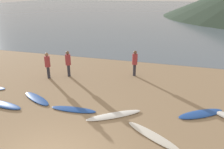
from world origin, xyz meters
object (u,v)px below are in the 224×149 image
object	(u,v)px
surfboard_4	(73,109)
person_1	(135,61)
surfboard_6	(153,136)
person_2	(68,62)
surfboard_2	(2,104)
surfboard_3	(37,99)
surfboard_7	(201,114)
surfboard_5	(114,115)
person_0	(47,63)

from	to	relation	value
surfboard_4	person_1	bearing A→B (deg)	66.14
surfboard_6	person_2	world-z (taller)	person_2
surfboard_2	surfboard_3	size ratio (longest dim) A/B	1.08
surfboard_7	surfboard_5	bearing A→B (deg)	164.30
surfboard_2	surfboard_6	size ratio (longest dim) A/B	0.91
surfboard_4	surfboard_5	size ratio (longest dim) A/B	0.85
surfboard_5	person_2	xyz separation A→B (m)	(-3.95, 3.67, 0.91)
surfboard_5	surfboard_7	world-z (taller)	surfboard_5
surfboard_5	person_0	bearing A→B (deg)	113.58
surfboard_2	surfboard_3	bearing A→B (deg)	46.27
surfboard_2	person_1	bearing A→B (deg)	53.24
surfboard_4	person_0	size ratio (longest dim) A/B	1.31
surfboard_6	surfboard_2	bearing A→B (deg)	-151.24
person_0	person_1	size ratio (longest dim) A/B	0.99
surfboard_2	surfboard_3	distance (m)	1.52
surfboard_4	surfboard_7	xyz separation A→B (m)	(5.42, 1.19, 0.01)
surfboard_7	surfboard_4	bearing A→B (deg)	158.54
surfboard_2	surfboard_7	xyz separation A→B (m)	(8.78, 1.72, -0.01)
person_1	surfboard_2	bearing A→B (deg)	79.11
person_1	surfboard_5	bearing A→B (deg)	123.33
surfboard_2	person_0	size ratio (longest dim) A/B	1.37
surfboard_2	person_2	bearing A→B (deg)	79.66
surfboard_7	person_0	size ratio (longest dim) A/B	1.37
surfboard_3	surfboard_7	xyz separation A→B (m)	(7.61, 0.75, -0.00)
surfboard_4	surfboard_5	bearing A→B (deg)	-2.97
surfboard_3	person_0	world-z (taller)	person_0
person_2	surfboard_2	bearing A→B (deg)	79.35
surfboard_4	person_1	size ratio (longest dim) A/B	1.30
surfboard_6	person_1	size ratio (longest dim) A/B	1.49
surfboard_2	surfboard_6	world-z (taller)	surfboard_2
person_0	person_2	world-z (taller)	person_2
person_0	person_2	size ratio (longest dim) A/B	0.99
surfboard_5	person_2	bearing A→B (deg)	102.08
surfboard_5	person_2	size ratio (longest dim) A/B	1.52
surfboard_6	person_1	world-z (taller)	person_1
surfboard_2	surfboard_7	size ratio (longest dim) A/B	1.00
surfboard_3	person_0	distance (m)	2.93
surfboard_4	surfboard_5	distance (m)	1.88
person_1	person_2	xyz separation A→B (m)	(-3.87, -1.24, 0.00)
surfboard_2	surfboard_4	distance (m)	3.40
surfboard_4	surfboard_5	xyz separation A→B (m)	(1.87, 0.03, 0.01)
person_0	person_2	distance (m)	1.21
surfboard_2	surfboard_3	xyz separation A→B (m)	(1.17, 0.97, -0.01)
surfboard_7	person_2	world-z (taller)	person_2
surfboard_2	person_1	size ratio (longest dim) A/B	1.36
person_1	person_2	size ratio (longest dim) A/B	1.00
surfboard_5	person_1	distance (m)	4.99
surfboard_5	surfboard_6	world-z (taller)	surfboard_5
surfboard_7	person_1	xyz separation A→B (m)	(-3.62, 3.75, 0.91)
surfboard_5	surfboard_3	bearing A→B (deg)	139.20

